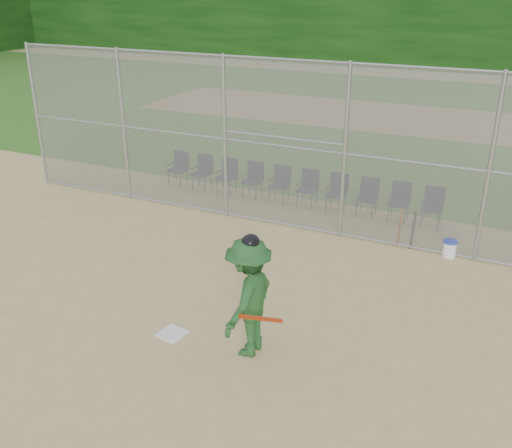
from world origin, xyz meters
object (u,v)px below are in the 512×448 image
at_px(water_cooler, 449,248).
at_px(chair_0, 178,169).
at_px(home_plate, 172,334).
at_px(batter_at_plate, 249,297).

bearing_deg(water_cooler, chair_0, 168.98).
bearing_deg(water_cooler, home_plate, -127.25).
bearing_deg(batter_at_plate, chair_0, 129.92).
bearing_deg(batter_at_plate, home_plate, -174.58).
xyz_separation_m(batter_at_plate, water_cooler, (2.45, 4.92, -0.81)).
xyz_separation_m(home_plate, batter_at_plate, (1.38, 0.13, 1.00)).
height_order(home_plate, batter_at_plate, batter_at_plate).
bearing_deg(chair_0, home_plate, -58.64).
height_order(home_plate, water_cooler, water_cooler).
relative_size(home_plate, chair_0, 0.45).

